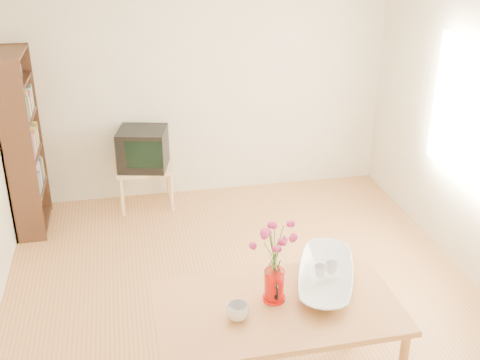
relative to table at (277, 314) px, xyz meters
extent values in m
plane|color=#AE723D|center=(0.04, 1.02, -0.68)|extent=(4.50, 4.50, 0.00)
plane|color=beige|center=(0.04, 3.27, 0.62)|extent=(4.00, 0.00, 4.00)
plane|color=white|center=(2.02, 1.32, 0.72)|extent=(0.00, 1.30, 1.30)
cube|color=#C47D43|center=(0.00, 0.00, 0.05)|extent=(1.53, 0.88, 0.04)
cylinder|color=#C47D43|center=(-0.70, 0.36, -0.32)|extent=(0.06, 0.06, 0.71)
cylinder|color=#C47D43|center=(0.69, 0.38, -0.32)|extent=(0.06, 0.06, 0.71)
cube|color=#DBB07B|center=(-0.66, 2.99, -0.23)|extent=(0.60, 0.45, 0.03)
cylinder|color=#DBB07B|center=(-0.92, 2.81, -0.46)|extent=(0.04, 0.04, 0.43)
cylinder|color=#DBB07B|center=(-0.40, 2.81, -0.46)|extent=(0.04, 0.04, 0.43)
cylinder|color=#DBB07B|center=(-0.92, 3.18, -0.46)|extent=(0.04, 0.04, 0.43)
cylinder|color=#DBB07B|center=(-0.40, 3.18, -0.46)|extent=(0.04, 0.04, 0.43)
cube|color=#321B10|center=(-1.81, 2.44, 0.22)|extent=(0.28, 0.02, 1.80)
cube|color=#321B10|center=(-1.81, 3.11, 0.22)|extent=(0.28, 0.03, 1.80)
cube|color=#321B10|center=(-1.95, 2.77, 0.22)|extent=(0.02, 0.70, 1.80)
cube|color=#321B10|center=(-1.81, 2.77, -0.64)|extent=(0.27, 0.65, 0.02)
cube|color=#321B10|center=(-1.81, 2.77, -0.28)|extent=(0.27, 0.65, 0.02)
cube|color=#321B10|center=(-1.81, 2.77, 0.10)|extent=(0.27, 0.65, 0.02)
cube|color=#321B10|center=(-1.81, 2.77, 0.48)|extent=(0.27, 0.65, 0.02)
cube|color=#321B10|center=(-1.81, 2.77, 0.84)|extent=(0.27, 0.65, 0.02)
cube|color=#321B10|center=(-1.81, 2.77, 1.10)|extent=(0.27, 0.65, 0.02)
cylinder|color=red|center=(-0.01, 0.05, 0.18)|extent=(0.12, 0.12, 0.20)
cylinder|color=red|center=(-0.01, 0.05, 0.09)|extent=(0.14, 0.14, 0.02)
cylinder|color=red|center=(-0.01, 0.05, 0.28)|extent=(0.13, 0.13, 0.01)
cone|color=red|center=(0.00, 0.00, 0.26)|extent=(0.05, 0.07, 0.06)
torus|color=black|center=(-0.01, 0.13, 0.19)|extent=(0.02, 0.10, 0.10)
imported|color=white|center=(-0.27, -0.09, 0.13)|extent=(0.15, 0.15, 0.11)
imported|color=white|center=(0.38, 0.18, 0.32)|extent=(0.69, 0.69, 0.50)
imported|color=white|center=(0.34, 0.18, 0.28)|extent=(0.10, 0.10, 0.07)
imported|color=white|center=(0.42, 0.20, 0.28)|extent=(0.10, 0.10, 0.07)
cube|color=black|center=(-0.66, 2.99, 0.00)|extent=(0.57, 0.54, 0.42)
cube|color=black|center=(-0.66, 3.07, 0.02)|extent=(0.39, 0.32, 0.30)
cube|color=black|center=(-0.66, 2.77, 0.02)|extent=(0.37, 0.10, 0.30)
camera|label=1|loc=(-0.84, -2.95, 2.34)|focal=45.00mm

